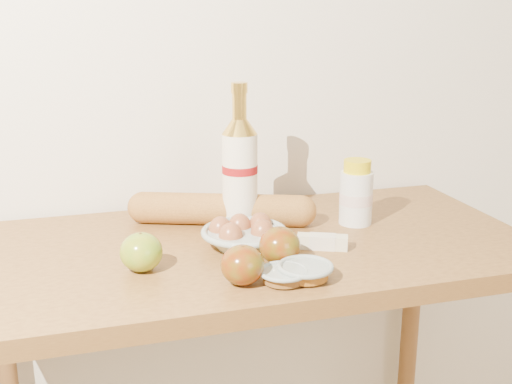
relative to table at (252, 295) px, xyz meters
The scene contains 12 objects.
back_wall 0.62m from the table, 90.00° to the left, with size 3.50×0.02×2.60m, color silver.
table is the anchor object (origin of this frame).
bourbon_bottle 0.28m from the table, 88.38° to the left, with size 0.10×0.10×0.33m.
cream_bottle 0.33m from the table, 11.27° to the left, with size 0.10×0.10×0.15m.
egg_bowl 0.15m from the table, 136.83° to the right, with size 0.19×0.19×0.06m.
baguette 0.21m from the table, 105.06° to the left, with size 0.44×0.22×0.07m.
apple_yellowgreen 0.31m from the table, 160.17° to the right, with size 0.11×0.11×0.08m.
apple_redgreen_front 0.27m from the table, 110.62° to the right, with size 0.09×0.09×0.07m.
apple_redgreen_right 0.21m from the table, 81.61° to the right, with size 0.10×0.10×0.08m.
sugar_bowl 0.26m from the table, 90.83° to the right, with size 0.10×0.10×0.03m.
syrup_bowl 0.26m from the table, 79.33° to the right, with size 0.12×0.12×0.03m.
butter_stick 0.20m from the table, 30.74° to the right, with size 0.11×0.07×0.03m.
Camera 1 is at (-0.35, -0.06, 1.39)m, focal length 45.00 mm.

